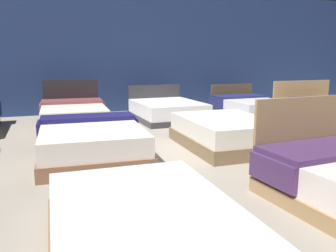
{
  "coord_description": "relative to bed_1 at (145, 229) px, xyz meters",
  "views": [
    {
      "loc": [
        -1.86,
        -5.29,
        1.54
      ],
      "look_at": [
        -0.02,
        -0.33,
        0.5
      ],
      "focal_mm": 37.33,
      "sensor_mm": 36.0,
      "label": 1
    }
  ],
  "objects": [
    {
      "name": "bed_11",
      "position": [
        4.71,
        5.71,
        0.03
      ],
      "size": [
        1.55,
        2.06,
        0.77
      ],
      "rotation": [
        0.0,
        0.0,
        0.01
      ],
      "color": "brown",
      "rests_on": "ground_plane"
    },
    {
      "name": "bed_7",
      "position": [
        4.73,
        2.81,
        0.09
      ],
      "size": [
        1.61,
        2.05,
        1.05
      ],
      "rotation": [
        0.0,
        0.0,
        -0.03
      ],
      "color": "#99754A",
      "rests_on": "ground_plane"
    },
    {
      "name": "bed_1",
      "position": [
        0.0,
        0.0,
        0.0
      ],
      "size": [
        1.54,
        2.18,
        0.4
      ],
      "rotation": [
        0.0,
        0.0,
        -0.03
      ],
      "color": "brown",
      "rests_on": "ground_plane"
    },
    {
      "name": "bed_9",
      "position": [
        -0.01,
        5.65,
        0.06
      ],
      "size": [
        1.56,
        2.15,
        1.0
      ],
      "rotation": [
        0.0,
        0.0,
        -0.05
      ],
      "color": "black",
      "rests_on": "ground_plane"
    },
    {
      "name": "showroom_back_wall",
      "position": [
        1.14,
        7.55,
        1.55
      ],
      "size": [
        18.0,
        0.06,
        3.5
      ],
      "primitive_type": "cube",
      "color": "navy",
      "rests_on": "ground_plane"
    },
    {
      "name": "bed_5",
      "position": [
        -0.01,
        2.86,
        0.06
      ],
      "size": [
        1.71,
        2.06,
        0.57
      ],
      "rotation": [
        0.0,
        0.0,
        -0.06
      ],
      "color": "brown",
      "rests_on": "ground_plane"
    },
    {
      "name": "bed_6",
      "position": [
        2.31,
        2.76,
        0.05
      ],
      "size": [
        1.49,
        1.99,
        0.51
      ],
      "rotation": [
        0.0,
        0.0,
        -0.02
      ],
      "color": "brown",
      "rests_on": "ground_plane"
    },
    {
      "name": "ground_plane",
      "position": [
        1.14,
        2.82,
        -0.21
      ],
      "size": [
        18.0,
        18.0,
        0.02
      ],
      "primitive_type": "cube",
      "color": "gray"
    },
    {
      "name": "bed_10",
      "position": [
        2.28,
        5.69,
        0.03
      ],
      "size": [
        1.61,
        2.01,
        0.81
      ],
      "rotation": [
        0.0,
        0.0,
        0.02
      ],
      "color": "#302F31",
      "rests_on": "ground_plane"
    }
  ]
}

